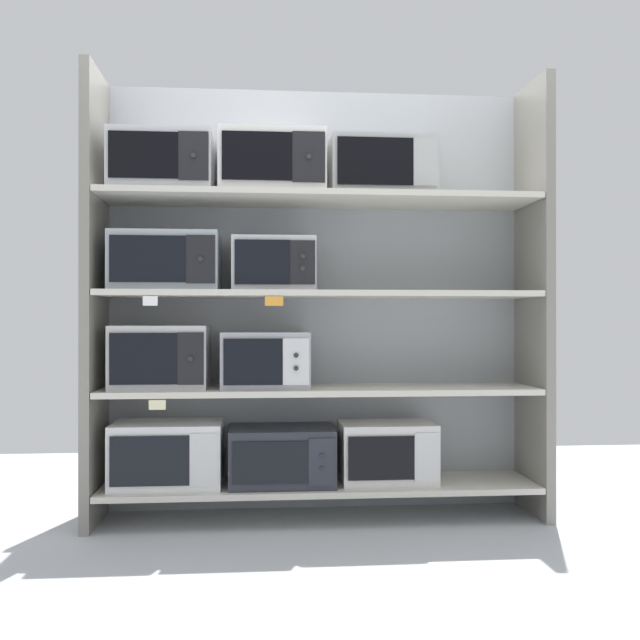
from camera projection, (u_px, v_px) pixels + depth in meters
name	position (u px, v px, depth m)	size (l,w,h in m)	color
ground	(342.00, 593.00, 2.72)	(6.23, 6.00, 0.02)	#B2B7BC
back_panel	(316.00, 299.00, 3.96)	(2.43, 0.04, 2.29)	#9EA3A8
upright_left	(95.00, 297.00, 3.62)	(0.05, 0.45, 2.29)	gray
upright_right	(534.00, 298.00, 3.81)	(0.05, 0.45, 2.29)	gray
shelf_0	(320.00, 486.00, 3.71)	(2.23, 0.45, 0.03)	beige
microwave_0	(168.00, 454.00, 3.64)	(0.55, 0.37, 0.32)	silver
microwave_1	(282.00, 455.00, 3.69)	(0.54, 0.39, 0.29)	#282B34
microwave_2	(387.00, 452.00, 3.74)	(0.49, 0.33, 0.31)	silver
shelf_1	(320.00, 390.00, 3.71)	(2.23, 0.45, 0.03)	beige
microwave_3	(161.00, 357.00, 3.64)	(0.48, 0.36, 0.32)	#BBB9B9
microwave_4	(265.00, 360.00, 3.69)	(0.44, 0.39, 0.29)	#9C9DA4
price_tag_0	(157.00, 405.00, 3.42)	(0.08, 0.00, 0.05)	beige
shelf_2	(320.00, 294.00, 3.72)	(2.23, 0.45, 0.03)	beige
microwave_5	(166.00, 262.00, 3.65)	(0.54, 0.39, 0.29)	#97A2A8
microwave_6	(273.00, 265.00, 3.69)	(0.42, 0.36, 0.27)	#BDBCC1
price_tag_1	(150.00, 301.00, 3.42)	(0.07, 0.00, 0.05)	white
price_tag_2	(274.00, 301.00, 3.47)	(0.09, 0.00, 0.05)	orange
shelf_3	(320.00, 199.00, 3.72)	(2.23, 0.45, 0.03)	beige
microwave_7	(163.00, 165.00, 3.65)	(0.50, 0.43, 0.29)	silver
microwave_8	(272.00, 165.00, 3.69)	(0.54, 0.41, 0.31)	silver
microwave_9	(381.00, 168.00, 3.74)	(0.54, 0.34, 0.30)	#A3A6A3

